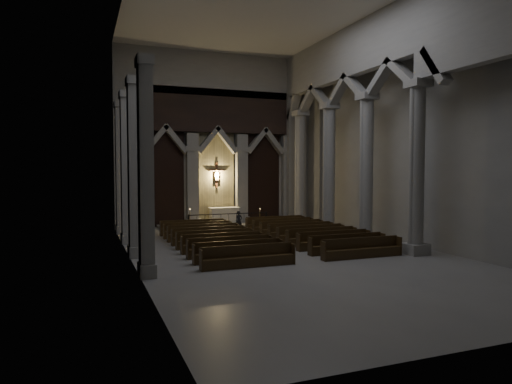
% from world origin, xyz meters
% --- Properties ---
extents(room, '(24.00, 24.10, 12.00)m').
position_xyz_m(room, '(0.00, 0.00, 7.60)').
color(room, gray).
rests_on(room, ground).
extents(sanctuary_wall, '(14.00, 0.77, 12.00)m').
position_xyz_m(sanctuary_wall, '(0.00, 11.54, 6.62)').
color(sanctuary_wall, gray).
rests_on(sanctuary_wall, ground).
extents(right_arcade, '(1.00, 24.00, 12.00)m').
position_xyz_m(right_arcade, '(5.50, 1.33, 7.83)').
color(right_arcade, gray).
rests_on(right_arcade, ground).
extents(left_pilasters, '(0.60, 13.00, 8.03)m').
position_xyz_m(left_pilasters, '(-6.75, 3.50, 3.91)').
color(left_pilasters, gray).
rests_on(left_pilasters, ground).
extents(sanctuary_step, '(8.50, 2.60, 0.15)m').
position_xyz_m(sanctuary_step, '(0.00, 10.60, 0.07)').
color(sanctuary_step, gray).
rests_on(sanctuary_step, ground).
extents(altar, '(2.15, 0.86, 1.09)m').
position_xyz_m(altar, '(0.38, 11.17, 0.70)').
color(altar, beige).
rests_on(altar, sanctuary_step).
extents(altar_rail, '(5.41, 0.09, 1.06)m').
position_xyz_m(altar_rail, '(0.00, 8.89, 0.71)').
color(altar_rail, black).
rests_on(altar_rail, ground).
extents(candle_stand_left, '(0.23, 0.23, 1.36)m').
position_xyz_m(candle_stand_left, '(-2.43, 9.54, 0.37)').
color(candle_stand_left, olive).
rests_on(candle_stand_left, ground).
extents(candle_stand_right, '(0.21, 0.21, 1.26)m').
position_xyz_m(candle_stand_right, '(2.41, 9.44, 0.34)').
color(candle_stand_right, olive).
rests_on(candle_stand_right, ground).
extents(pews, '(9.39, 10.21, 0.89)m').
position_xyz_m(pews, '(-0.00, 2.56, 0.29)').
color(pews, black).
rests_on(pews, ground).
extents(worshipper, '(0.52, 0.38, 1.30)m').
position_xyz_m(worshipper, '(0.28, 7.65, 0.65)').
color(worshipper, black).
rests_on(worshipper, ground).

